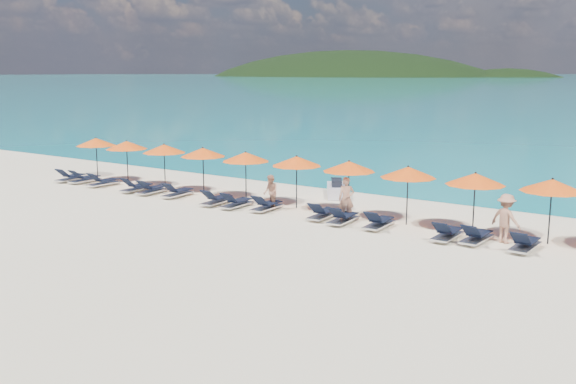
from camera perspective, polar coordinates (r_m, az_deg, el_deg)
The scene contains 32 objects.
ground at distance 22.39m, azimuth -4.36°, elevation -4.20°, with size 1400.00×1400.00×0.00m, color beige.
headland_main at distance 640.56m, azimuth 5.12°, elevation 6.79°, with size 374.00×242.00×126.50m.
headland_small at distance 600.96m, azimuth 18.72°, elevation 6.30°, with size 162.00×126.00×85.50m.
jetski at distance 29.83m, azimuth 4.33°, elevation 0.21°, with size 1.88×2.32×0.79m.
beachgoer_a at distance 25.05m, azimuth 5.21°, elevation -0.61°, with size 0.62×0.41×1.70m, color tan.
beachgoer_b at distance 26.95m, azimuth -1.56°, elevation -0.02°, with size 0.71×0.41×1.46m, color tan.
beachgoer_c at distance 22.87m, azimuth 18.79°, elevation -2.26°, with size 1.09×0.51×1.69m, color tan.
umbrella_0 at distance 35.79m, azimuth -16.71°, elevation 4.29°, with size 2.10×2.10×2.28m.
umbrella_1 at distance 33.84m, azimuth -14.16°, elevation 4.06°, with size 2.10×2.10×2.28m.
umbrella_2 at distance 31.88m, azimuth -10.96°, elevation 3.80°, with size 2.10×2.10×2.28m.
umbrella_3 at distance 30.16m, azimuth -7.58°, elevation 3.52°, with size 2.10×2.10×2.28m.
umbrella_4 at distance 28.37m, azimuth -3.79°, elevation 3.14°, with size 2.10×2.10×2.28m.
umbrella_5 at distance 26.95m, azimuth 0.77°, elevation 2.76°, with size 2.10×2.10×2.28m.
umbrella_6 at distance 25.59m, azimuth 5.44°, elevation 2.28°, with size 2.10×2.10×2.28m.
umbrella_7 at distance 24.43m, azimuth 10.63°, elevation 1.74°, with size 2.10×2.10×2.28m.
umbrella_8 at distance 23.45m, azimuth 16.31°, elevation 1.12°, with size 2.10×2.10×2.28m.
umbrella_9 at distance 23.01m, azimuth 22.43°, elevation 0.56°, with size 2.10×2.10×2.28m.
lounger_0 at distance 35.72m, azimuth -18.77°, elevation 1.27°, with size 0.79×1.76×0.66m.
lounger_1 at distance 34.98m, azimuth -17.63°, elevation 1.15°, with size 0.66×1.72×0.66m.
lounger_2 at distance 33.70m, azimuth -16.13°, elevation 0.88°, with size 0.66×1.71×0.66m.
lounger_3 at distance 31.77m, azimuth -13.32°, elevation 0.43°, with size 0.64×1.71×0.66m.
lounger_4 at distance 31.02m, azimuth -12.00°, elevation 0.25°, with size 0.71×1.73×0.66m.
lounger_5 at distance 30.05m, azimuth -9.81°, elevation -0.01°, with size 0.72×1.73×0.66m.
lounger_6 at distance 28.06m, azimuth -6.39°, elevation -0.68°, with size 0.72×1.73×0.66m.
lounger_7 at distance 27.37m, azimuth -4.61°, elevation -0.94°, with size 0.66×1.71×0.66m.
lounger_8 at distance 26.73m, azimuth -1.91°, elevation -1.20°, with size 0.67×1.72×0.66m.
lounger_9 at distance 25.27m, azimuth 3.12°, elevation -1.90°, with size 0.70×1.73×0.66m.
lounger_10 at distance 24.59m, azimuth 4.91°, elevation -2.29°, with size 0.71×1.73×0.66m.
lounger_11 at distance 24.00m, azimuth 8.07°, elevation -2.68°, with size 0.69×1.72×0.66m.
lounger_12 at distance 22.84m, azimuth 13.97°, elevation -3.59°, with size 0.63×1.70×0.66m.
lounger_13 at distance 22.69m, azimuth 16.41°, elevation -3.80°, with size 0.71×1.73×0.66m.
lounger_14 at distance 22.23m, azimuth 20.31°, elevation -4.34°, with size 0.69×1.72×0.66m.
Camera 1 is at (13.61, -16.82, 5.76)m, focal length 40.00 mm.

